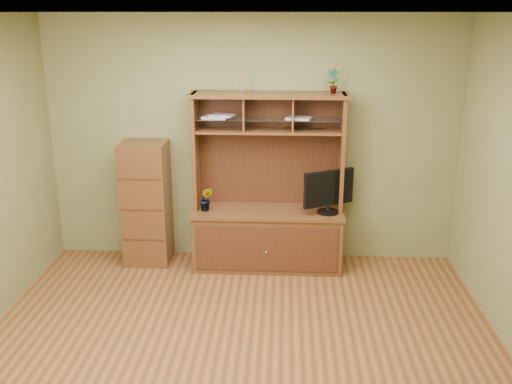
{
  "coord_description": "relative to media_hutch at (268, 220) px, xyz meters",
  "views": [
    {
      "loc": [
        0.36,
        -4.12,
        2.71
      ],
      "look_at": [
        0.08,
        1.2,
        1.01
      ],
      "focal_mm": 40.0,
      "sensor_mm": 36.0,
      "label": 1
    }
  ],
  "objects": [
    {
      "name": "monitor",
      "position": [
        0.65,
        -0.08,
        0.38
      ],
      "size": [
        0.54,
        0.32,
        0.47
      ],
      "rotation": [
        0.0,
        0.0,
        0.5
      ],
      "color": "black",
      "rests_on": "media_hutch"
    },
    {
      "name": "room",
      "position": [
        -0.18,
        -1.73,
        0.83
      ],
      "size": [
        4.54,
        4.04,
        2.74
      ],
      "color": "brown",
      "rests_on": "ground"
    },
    {
      "name": "reed_diffuser",
      "position": [
        -0.28,
        0.08,
        1.48
      ],
      "size": [
        0.05,
        0.05,
        0.25
      ],
      "color": "silver",
      "rests_on": "media_hutch"
    },
    {
      "name": "orchid_plant",
      "position": [
        -0.66,
        -0.08,
        0.26
      ],
      "size": [
        0.16,
        0.14,
        0.27
      ],
      "primitive_type": "imported",
      "rotation": [
        0.0,
        0.0,
        -0.13
      ],
      "color": "#275C1F",
      "rests_on": "media_hutch"
    },
    {
      "name": "top_plant",
      "position": [
        0.66,
        0.08,
        1.51
      ],
      "size": [
        0.15,
        0.12,
        0.26
      ],
      "primitive_type": "imported",
      "rotation": [
        0.0,
        0.0,
        -0.2
      ],
      "color": "#345F21",
      "rests_on": "media_hutch"
    },
    {
      "name": "magazines",
      "position": [
        -0.25,
        0.08,
        1.13
      ],
      "size": [
        1.17,
        0.25,
        0.04
      ],
      "color": "#B8B7BD",
      "rests_on": "media_hutch"
    },
    {
      "name": "media_hutch",
      "position": [
        0.0,
        0.0,
        0.0
      ],
      "size": [
        1.66,
        0.61,
        1.9
      ],
      "color": "#402512",
      "rests_on": "room"
    },
    {
      "name": "side_cabinet",
      "position": [
        -1.34,
        0.03,
        0.16
      ],
      "size": [
        0.49,
        0.45,
        1.37
      ],
      "color": "#402512",
      "rests_on": "room"
    }
  ]
}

